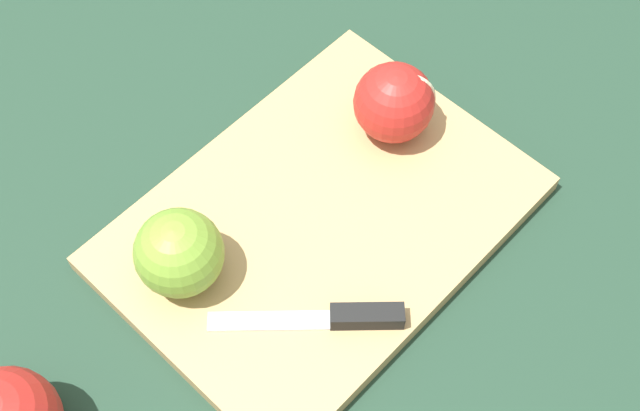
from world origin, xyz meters
The scene contains 5 objects.
ground_plane centered at (0.00, 0.00, 0.00)m, with size 4.00×4.00×0.00m, color #1E3828.
cutting_board centered at (0.00, 0.00, 0.01)m, with size 0.40×0.32×0.02m.
apple_half_left centered at (-0.12, 0.00, 0.06)m, with size 0.07×0.07×0.07m.
apple_half_right centered at (0.11, -0.06, 0.06)m, with size 0.07×0.07×0.07m.
knife centered at (0.07, 0.07, 0.03)m, with size 0.11×0.14×0.02m.
Camera 1 is at (0.33, 0.22, 0.70)m, focal length 50.00 mm.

